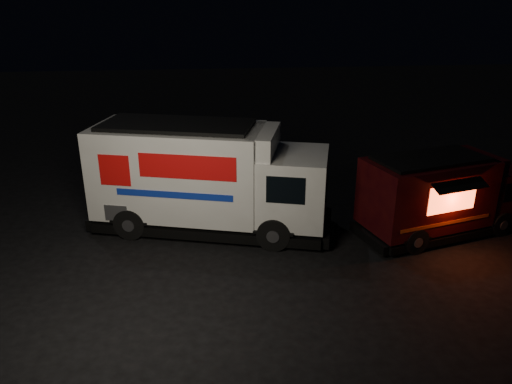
{
  "coord_description": "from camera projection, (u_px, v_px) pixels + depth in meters",
  "views": [
    {
      "loc": [
        -1.18,
        -12.89,
        7.26
      ],
      "look_at": [
        0.45,
        2.0,
        1.28
      ],
      "focal_mm": 35.0,
      "sensor_mm": 36.0,
      "label": 1
    }
  ],
  "objects": [
    {
      "name": "ground",
      "position": [
        248.0,
        258.0,
        14.71
      ],
      "size": [
        80.0,
        80.0,
        0.0
      ],
      "primitive_type": "plane",
      "color": "black",
      "rests_on": "ground"
    },
    {
      "name": "white_truck",
      "position": [
        211.0,
        178.0,
        15.97
      ],
      "size": [
        8.19,
        4.65,
        3.52
      ],
      "primitive_type": null,
      "rotation": [
        0.0,
        0.0,
        -0.27
      ],
      "color": "silver",
      "rests_on": "ground"
    },
    {
      "name": "red_truck",
      "position": [
        445.0,
        194.0,
        15.88
      ],
      "size": [
        6.0,
        3.47,
        2.63
      ],
      "primitive_type": null,
      "rotation": [
        0.0,
        0.0,
        0.26
      ],
      "color": "#3A0A0A",
      "rests_on": "ground"
    }
  ]
}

